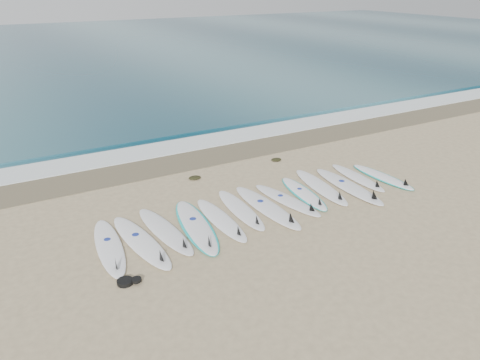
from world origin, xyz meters
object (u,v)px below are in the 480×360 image
surfboard_6 (268,208)px  leash_coil (128,281)px  surfboard_12 (383,177)px  surfboard_0 (110,248)px

surfboard_6 → leash_coil: 4.31m
surfboard_12 → surfboard_0: bearing=177.3°
leash_coil → surfboard_12: bearing=9.4°
surfboard_6 → surfboard_12: 4.10m
surfboard_0 → surfboard_6: size_ratio=0.93×
leash_coil → surfboard_0: bearing=89.0°
surfboard_0 → surfboard_12: (8.18, -0.04, -0.02)m
surfboard_6 → surfboard_12: bearing=-0.7°
surfboard_6 → leash_coil: surfboard_6 is taller
surfboard_0 → surfboard_12: size_ratio=1.16×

